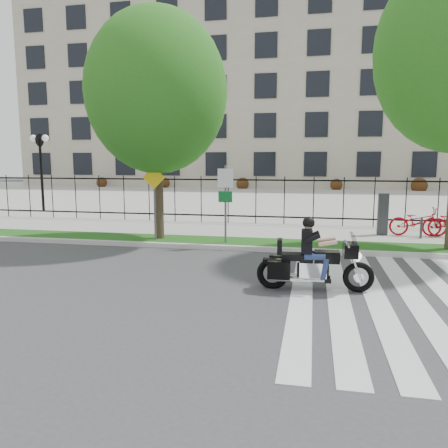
# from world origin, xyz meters

# --- Properties ---
(ground) EXTENTS (120.00, 120.00, 0.00)m
(ground) POSITION_xyz_m (0.00, 0.00, 0.00)
(ground) COLOR #3B3B3E
(ground) RESTS_ON ground
(curb) EXTENTS (60.00, 0.20, 0.15)m
(curb) POSITION_xyz_m (0.00, 4.10, 0.07)
(curb) COLOR #B7B4AC
(curb) RESTS_ON ground
(grass_verge) EXTENTS (60.00, 1.50, 0.15)m
(grass_verge) POSITION_xyz_m (0.00, 4.95, 0.07)
(grass_verge) COLOR #184E13
(grass_verge) RESTS_ON ground
(sidewalk) EXTENTS (60.00, 3.50, 0.15)m
(sidewalk) POSITION_xyz_m (0.00, 7.45, 0.07)
(sidewalk) COLOR #A9A69E
(sidewalk) RESTS_ON ground
(plaza) EXTENTS (80.00, 34.00, 0.10)m
(plaza) POSITION_xyz_m (0.00, 25.00, 0.05)
(plaza) COLOR #A9A69E
(plaza) RESTS_ON ground
(crosswalk_stripes) EXTENTS (5.70, 8.00, 0.01)m
(crosswalk_stripes) POSITION_xyz_m (4.83, 0.00, 0.01)
(crosswalk_stripes) COLOR silver
(crosswalk_stripes) RESTS_ON ground
(iron_fence) EXTENTS (30.00, 0.06, 2.00)m
(iron_fence) POSITION_xyz_m (0.00, 9.20, 1.15)
(iron_fence) COLOR black
(iron_fence) RESTS_ON sidewalk
(office_building) EXTENTS (60.00, 21.90, 20.15)m
(office_building) POSITION_xyz_m (0.00, 44.92, 9.97)
(office_building) COLOR #A59D85
(office_building) RESTS_ON ground
(lamp_post_left) EXTENTS (1.06, 0.70, 4.25)m
(lamp_post_left) POSITION_xyz_m (-12.00, 12.00, 3.21)
(lamp_post_left) COLOR black
(lamp_post_left) RESTS_ON ground
(street_tree_1) EXTENTS (4.68, 4.68, 7.60)m
(street_tree_1) POSITION_xyz_m (-2.79, 4.95, 5.05)
(street_tree_1) COLOR #3D2D21
(street_tree_1) RESTS_ON grass_verge
(sign_pole_regulatory) EXTENTS (0.50, 0.09, 2.50)m
(sign_pole_regulatory) POSITION_xyz_m (-0.39, 4.58, 1.74)
(sign_pole_regulatory) COLOR #59595B
(sign_pole_regulatory) RESTS_ON grass_verge
(sign_pole_warning) EXTENTS (0.78, 0.09, 2.49)m
(sign_pole_warning) POSITION_xyz_m (-2.81, 4.58, 1.74)
(sign_pole_warning) COLOR #59595B
(sign_pole_warning) RESTS_ON grass_verge
(motorcycle_rider) EXTENTS (2.51, 0.75, 1.94)m
(motorcycle_rider) POSITION_xyz_m (2.44, 0.24, 0.64)
(motorcycle_rider) COLOR black
(motorcycle_rider) RESTS_ON ground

